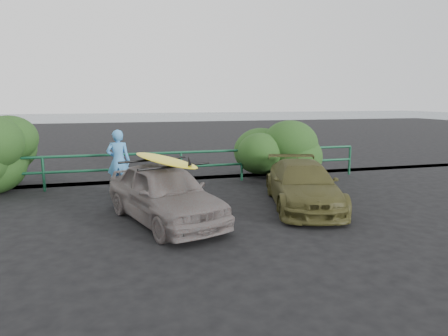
% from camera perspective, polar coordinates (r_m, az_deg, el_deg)
% --- Properties ---
extents(ground, '(80.00, 80.00, 0.00)m').
position_cam_1_polar(ground, '(7.79, -7.47, -10.12)').
color(ground, black).
extents(ocean, '(200.00, 200.00, 0.00)m').
position_cam_1_polar(ocean, '(67.32, -14.56, 7.28)').
color(ocean, '#546167').
rests_on(ocean, ground).
extents(guardrail, '(14.00, 0.08, 1.04)m').
position_cam_1_polar(guardrail, '(12.48, -10.68, -0.14)').
color(guardrail, '#14462D').
rests_on(guardrail, ground).
extents(shrub_right, '(3.20, 2.40, 2.09)m').
position_cam_1_polar(shrub_right, '(14.17, 9.68, 3.21)').
color(shrub_right, '#24471A').
rests_on(shrub_right, ground).
extents(sedan, '(2.61, 4.01, 1.27)m').
position_cam_1_polar(sedan, '(8.77, -8.51, -3.54)').
color(sedan, '#695F5D').
rests_on(sedan, ground).
extents(olive_vehicle, '(2.47, 4.06, 1.10)m').
position_cam_1_polar(olive_vehicle, '(10.10, 11.18, -2.34)').
color(olive_vehicle, '#45431E').
rests_on(olive_vehicle, ground).
extents(man, '(0.72, 0.53, 1.80)m').
position_cam_1_polar(man, '(11.70, -14.84, 0.93)').
color(man, '#458ECF').
rests_on(man, ground).
extents(roof_rack, '(1.89, 1.59, 0.05)m').
position_cam_1_polar(roof_rack, '(8.64, -8.62, 0.73)').
color(roof_rack, black).
rests_on(roof_rack, sedan).
extents(surfboard, '(1.43, 2.81, 0.08)m').
position_cam_1_polar(surfboard, '(8.63, -8.64, 1.17)').
color(surfboard, yellow).
rests_on(surfboard, roof_rack).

